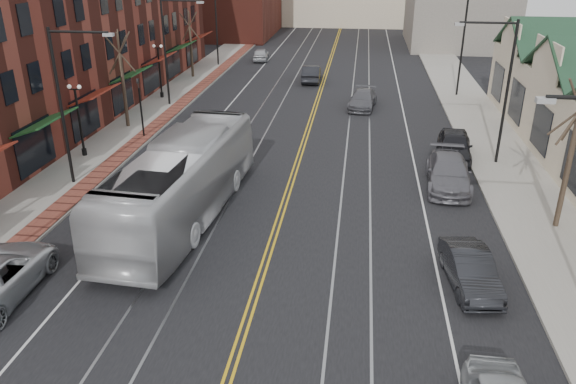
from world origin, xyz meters
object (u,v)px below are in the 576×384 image
(parked_car_b, at_px, (470,270))
(parked_car_d, at_px, (454,146))
(transit_bus, at_px, (182,181))
(parked_car_c, at_px, (448,173))

(parked_car_b, bearing_deg, parked_car_d, 77.96)
(parked_car_b, bearing_deg, transit_bus, 154.48)
(transit_bus, distance_m, parked_car_c, 13.82)
(parked_car_b, xyz_separation_m, parked_car_c, (0.42, 9.56, 0.10))
(parked_car_b, relative_size, parked_car_d, 0.85)
(parked_car_b, distance_m, parked_car_d, 13.90)
(parked_car_b, bearing_deg, parked_car_c, 80.78)
(transit_bus, distance_m, parked_car_b, 13.01)
(parked_car_d, bearing_deg, parked_car_b, -88.69)
(parked_car_b, xyz_separation_m, parked_car_d, (1.29, 13.84, 0.15))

